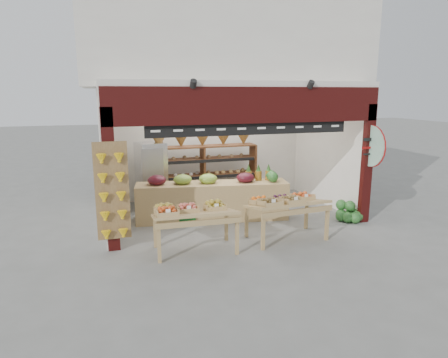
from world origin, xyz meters
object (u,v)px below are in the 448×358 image
at_px(refrigerator, 151,176).
at_px(watermelon_pile, 349,213).
at_px(display_table_left, 189,212).
at_px(mid_counter, 212,199).
at_px(cardboard_stack, 175,212).
at_px(back_shelving, 203,161).
at_px(display_table_right, 284,202).

xyz_separation_m(refrigerator, watermelon_pile, (4.16, -2.44, -0.66)).
distance_m(display_table_left, watermelon_pile, 3.98).
xyz_separation_m(refrigerator, mid_counter, (1.19, -1.39, -0.36)).
xyz_separation_m(cardboard_stack, watermelon_pile, (3.82, -1.14, -0.05)).
bearing_deg(back_shelving, display_table_right, -74.74).
relative_size(mid_counter, display_table_left, 2.26).
bearing_deg(refrigerator, back_shelving, -9.61).
bearing_deg(watermelon_pile, cardboard_stack, 163.41).
xyz_separation_m(refrigerator, display_table_left, (0.27, -3.06, -0.10)).
height_order(cardboard_stack, display_table_right, display_table_right).
height_order(mid_counter, watermelon_pile, mid_counter).
bearing_deg(mid_counter, display_table_left, -118.83).
height_order(refrigerator, mid_counter, refrigerator).
relative_size(back_shelving, mid_counter, 0.82).
xyz_separation_m(display_table_left, display_table_right, (1.94, 0.03, 0.02)).
xyz_separation_m(refrigerator, display_table_right, (2.21, -3.03, -0.08)).
height_order(refrigerator, watermelon_pile, refrigerator).
bearing_deg(refrigerator, watermelon_pile, -43.15).
xyz_separation_m(back_shelving, mid_counter, (-0.17, -1.46, -0.65)).
bearing_deg(cardboard_stack, watermelon_pile, -16.59).
height_order(back_shelving, cardboard_stack, back_shelving).
xyz_separation_m(cardboard_stack, mid_counter, (0.84, -0.08, 0.26)).
bearing_deg(cardboard_stack, mid_counter, -5.65).
height_order(refrigerator, display_table_right, refrigerator).
xyz_separation_m(mid_counter, watermelon_pile, (2.97, -1.05, -0.30)).
height_order(back_shelving, refrigerator, back_shelving).
bearing_deg(back_shelving, refrigerator, -176.85).
bearing_deg(display_table_left, refrigerator, 95.07).
xyz_separation_m(display_table_left, watermelon_pile, (3.89, 0.61, -0.57)).
relative_size(mid_counter, display_table_right, 2.23).
xyz_separation_m(cardboard_stack, display_table_right, (1.86, -1.72, 0.54)).
distance_m(back_shelving, refrigerator, 1.39).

